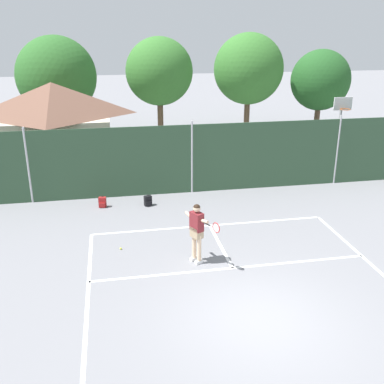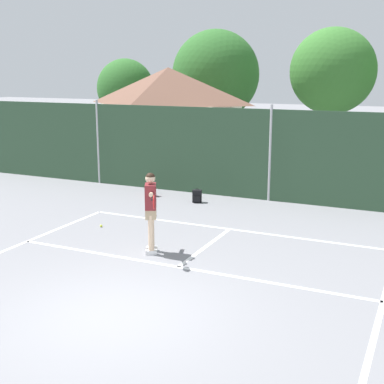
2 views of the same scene
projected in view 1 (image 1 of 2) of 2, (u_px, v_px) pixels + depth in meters
The scene contains 10 objects.
ground_plane at pixel (260, 319), 10.70m from camera, with size 120.00×120.00×0.00m, color gray.
court_markings at pixel (252, 304), 11.30m from camera, with size 8.30×11.10×0.01m.
chainlink_fence at pixel (192, 159), 18.50m from camera, with size 26.09×0.09×3.05m.
basketball_hoop at pixel (340, 123), 21.12m from camera, with size 0.90×0.67×3.55m.
clubhouse_building at pixel (55, 126), 21.22m from camera, with size 5.53×4.73×4.22m.
treeline_backdrop at pixel (163, 76), 27.30m from camera, with size 25.94×4.19×6.33m.
tennis_player at pixel (197, 228), 12.94m from camera, with size 0.79×1.26×1.85m.
tennis_ball at pixel (121, 249), 14.06m from camera, with size 0.07×0.07×0.07m, color #CCE033.
backpack_red at pixel (102, 202), 17.33m from camera, with size 0.31×0.28×0.46m.
backpack_black at pixel (148, 201), 17.48m from camera, with size 0.32×0.30×0.46m.
Camera 1 is at (-3.23, -8.53, 6.59)m, focal length 41.72 mm.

